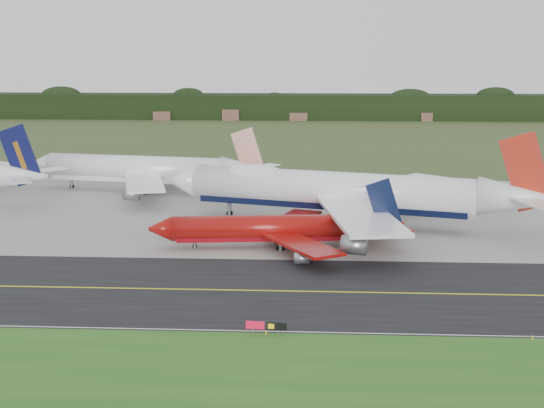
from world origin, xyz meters
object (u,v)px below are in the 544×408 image
Objects in this scene: jet_ba_747 at (344,191)px; taxiway_sign at (266,326)px; jet_red_737 at (279,228)px; jet_star_tail at (147,170)px.

jet_ba_747 is 15.58× the size of taxiway_sign.
taxiway_sign is at bearing -89.48° from jet_red_737.
jet_star_tail reaches higher than jet_red_737.
jet_star_tail is 12.50× the size of taxiway_sign.
jet_star_tail reaches higher than taxiway_sign.
jet_star_tail is at bearing 123.79° from jet_red_737.
jet_ba_747 is 59.43m from taxiway_sign.
jet_ba_747 is at bearing 56.73° from jet_red_737.
jet_red_737 is 40.73m from taxiway_sign.
jet_star_tail is (-44.81, 32.37, -1.22)m from jet_ba_747.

